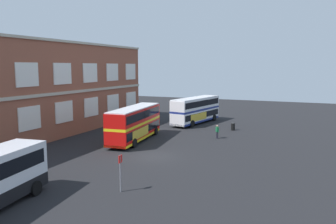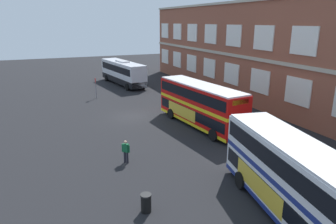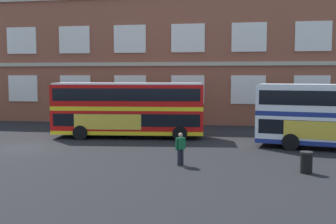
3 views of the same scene
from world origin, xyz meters
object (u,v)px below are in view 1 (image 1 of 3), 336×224
at_px(bus_stand_flag, 120,170).
at_px(station_litter_bin, 233,127).
at_px(double_decker_near, 135,123).
at_px(waiting_passenger, 217,131).
at_px(double_decker_middle, 196,110).

bearing_deg(bus_stand_flag, station_litter_bin, -4.80).
relative_size(double_decker_near, station_litter_bin, 10.89).
xyz_separation_m(waiting_passenger, station_litter_bin, (6.13, -0.62, -0.41)).
height_order(double_decker_middle, station_litter_bin, double_decker_middle).
height_order(double_decker_middle, waiting_passenger, double_decker_middle).
height_order(double_decker_near, bus_stand_flag, double_decker_near).
xyz_separation_m(bus_stand_flag, station_litter_bin, (26.28, -2.21, -1.12)).
distance_m(bus_stand_flag, station_litter_bin, 26.40).
height_order(double_decker_middle, bus_stand_flag, double_decker_middle).
bearing_deg(double_decker_near, waiting_passenger, -59.53).
distance_m(double_decker_near, bus_stand_flag, 16.63).
bearing_deg(double_decker_middle, station_litter_bin, -117.27).
height_order(bus_stand_flag, station_litter_bin, bus_stand_flag).
bearing_deg(double_decker_middle, bus_stand_flag, -171.44).
bearing_deg(waiting_passenger, double_decker_middle, 32.38).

